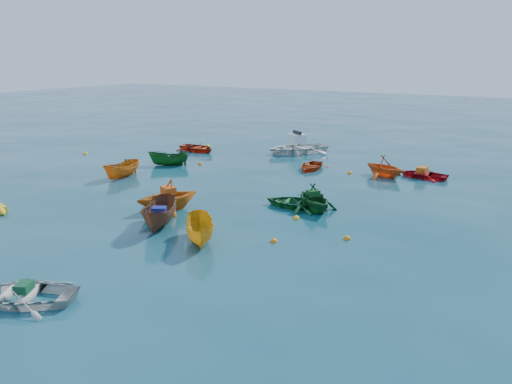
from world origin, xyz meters
The scene contains 27 objects.
ground centered at (0.00, 0.00, 0.00)m, with size 160.00×160.00×0.00m, color #0A4049.
dinghy_white_near centered at (-0.65, -8.32, 0.00)m, with size 2.40×3.36×0.70m, color beige.
sampan_brown_mid centered at (-1.51, -0.83, 0.00)m, with size 1.28×3.39×1.31m, color brown.
dinghy_orange_w centered at (-2.82, 1.26, 0.00)m, with size 2.66×3.09×1.63m, color orange.
sampan_yellow_mid centered at (1.15, -1.46, 0.00)m, with size 1.14×3.02×1.17m, color orange.
dinghy_green_e centered at (2.40, 4.87, 0.00)m, with size 2.24×3.13×0.65m, color #135425.
dinghy_red_nw centered at (-10.78, 14.32, 0.00)m, with size 2.38×3.32×0.69m, color #A0250D.
sampan_orange_n centered at (-9.57, 4.99, 0.00)m, with size 1.11×2.95×1.14m, color #C66A12.
dinghy_green_n centered at (3.40, 4.76, 0.00)m, with size 2.33×2.71×1.42m, color #13511F.
dinghy_red_ne centered at (6.56, 14.34, 0.00)m, with size 2.08×2.90×0.60m, color #AF0E15.
dinghy_red_far centered at (-0.42, 13.02, 0.00)m, with size 2.00×2.80×0.58m, color #AA350E.
dinghy_orange_far centered at (4.38, 13.37, 0.00)m, with size 2.37×2.75×1.45m, color #D85314.
sampan_green_far centered at (-9.34, 9.15, 0.00)m, with size 1.04×2.75×1.06m, color #124E17.
motorboat_white centered at (-3.67, 17.60, 0.00)m, with size 3.48×4.86×1.61m, color white.
tarp_green_a centered at (-0.56, -8.28, 0.48)m, with size 0.56×0.43×0.27m, color #134C29.
tarp_blue_a centered at (-1.44, -0.96, 0.80)m, with size 0.61×0.46×0.29m, color navy.
tarp_orange_a centered at (-2.80, 1.30, 0.99)m, with size 0.73×0.55×0.35m, color #DE5616.
tarp_green_b centered at (3.32, 4.83, 0.85)m, with size 0.59×0.44×0.28m, color #11471B.
tarp_orange_b centered at (6.46, 14.34, 0.48)m, with size 0.73×0.55×0.35m, color #D15B15.
buoy_ye_a centered at (-4.64, 2.79, 0.00)m, with size 0.35×0.35×0.35m, color gold.
buoy_or_b centered at (3.71, 0.05, 0.00)m, with size 0.29×0.29×0.29m, color orange.
buoy_ye_b centered at (-17.41, 9.01, 0.00)m, with size 0.37×0.37×0.37m, color yellow.
buoy_or_c centered at (-7.63, 10.45, 0.00)m, with size 0.30×0.30×0.30m, color orange.
buoy_ye_c centered at (3.24, 3.15, 0.00)m, with size 0.32×0.32×0.32m, color gold.
buoy_or_d centered at (6.19, 1.84, 0.00)m, with size 0.30×0.30×0.30m, color orange.
buoy_ye_d centered at (-11.13, 16.24, 0.00)m, with size 0.39×0.39×0.39m, color yellow.
buoy_or_e centered at (2.26, 13.06, 0.00)m, with size 0.33×0.33×0.33m, color orange.
Camera 1 is at (12.64, -16.78, 7.42)m, focal length 35.00 mm.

